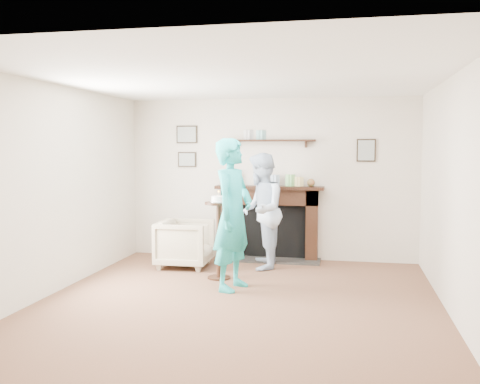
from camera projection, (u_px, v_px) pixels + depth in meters
name	position (u px, v px, depth m)	size (l,w,h in m)	color
ground	(238.00, 303.00, 6.01)	(5.00, 5.00, 0.00)	brown
room_shell	(249.00, 157.00, 6.54)	(4.54, 5.02, 2.52)	beige
armchair	(185.00, 267.00, 7.83)	(0.74, 0.76, 0.69)	tan
man	(260.00, 268.00, 7.73)	(0.81, 0.63, 1.67)	#A4BACD
woman	(233.00, 289.00, 6.61)	(0.68, 0.44, 1.86)	#20B8A4
pedestal_table	(219.00, 225.00, 7.07)	(0.37, 0.37, 1.18)	black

